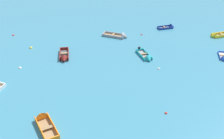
# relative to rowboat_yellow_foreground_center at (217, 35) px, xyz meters

# --- Properties ---
(rowboat_yellow_foreground_center) EXTENTS (3.75, 1.79, 1.07)m
(rowboat_yellow_foreground_center) POSITION_rel_rowboat_yellow_foreground_center_xyz_m (0.00, 0.00, 0.00)
(rowboat_yellow_foreground_center) COLOR #99754C
(rowboat_yellow_foreground_center) RESTS_ON ground_plane
(rowboat_maroon_near_camera) EXTENTS (1.19, 3.87, 1.07)m
(rowboat_maroon_near_camera) POSITION_rel_rowboat_yellow_foreground_center_xyz_m (-23.71, -4.34, 0.01)
(rowboat_maroon_near_camera) COLOR #4C4C51
(rowboat_maroon_near_camera) RESTS_ON ground_plane
(rowboat_blue_back_row_right) EXTENTS (1.75, 2.97, 0.84)m
(rowboat_blue_back_row_right) POSITION_rel_rowboat_yellow_foreground_center_xyz_m (-2.73, -7.41, -0.08)
(rowboat_blue_back_row_right) COLOR beige
(rowboat_blue_back_row_right) RESTS_ON ground_plane
(rowboat_turquoise_far_right) EXTENTS (1.70, 3.88, 1.04)m
(rowboat_turquoise_far_right) POSITION_rel_rowboat_yellow_foreground_center_xyz_m (-12.80, -5.81, -0.03)
(rowboat_turquoise_far_right) COLOR gray
(rowboat_turquoise_far_right) RESTS_ON ground_plane
(rowboat_orange_near_left) EXTENTS (2.54, 4.17, 1.15)m
(rowboat_orange_near_left) POSITION_rel_rowboat_yellow_foreground_center_xyz_m (-25.43, -17.14, 0.02)
(rowboat_orange_near_left) COLOR #99754C
(rowboat_orange_near_left) RESTS_ON ground_plane
(rowboat_grey_back_row_left) EXTENTS (4.13, 3.11, 1.25)m
(rowboat_grey_back_row_left) POSITION_rel_rowboat_yellow_foreground_center_xyz_m (-15.02, 1.81, -0.03)
(rowboat_grey_back_row_left) COLOR #99754C
(rowboat_grey_back_row_left) RESTS_ON ground_plane
(rowboat_deep_blue_midfield_left) EXTENTS (3.05, 1.43, 0.94)m
(rowboat_deep_blue_midfield_left) POSITION_rel_rowboat_yellow_foreground_center_xyz_m (-6.21, 4.70, -0.04)
(rowboat_deep_blue_midfield_left) COLOR gray
(rowboat_deep_blue_midfield_left) RESTS_ON ground_plane
(mooring_buoy_trailing) EXTENTS (0.31, 0.31, 0.31)m
(mooring_buoy_trailing) POSITION_rel_rowboat_yellow_foreground_center_xyz_m (-11.57, 2.35, -0.20)
(mooring_buoy_trailing) COLOR red
(mooring_buoy_trailing) RESTS_ON ground_plane
(mooring_buoy_between_boats_left) EXTENTS (0.44, 0.44, 0.44)m
(mooring_buoy_between_boats_left) POSITION_rel_rowboat_yellow_foreground_center_xyz_m (-28.51, -0.32, -0.20)
(mooring_buoy_between_boats_left) COLOR yellow
(mooring_buoy_between_boats_left) RESTS_ON ground_plane
(mooring_buoy_central) EXTENTS (0.37, 0.37, 0.37)m
(mooring_buoy_central) POSITION_rel_rowboat_yellow_foreground_center_xyz_m (-31.83, 4.91, -0.20)
(mooring_buoy_central) COLOR red
(mooring_buoy_central) RESTS_ON ground_plane
(mooring_buoy_between_boats_right) EXTENTS (0.29, 0.29, 0.29)m
(mooring_buoy_between_boats_right) POSITION_rel_rowboat_yellow_foreground_center_xyz_m (-13.77, -17.32, -0.20)
(mooring_buoy_between_boats_right) COLOR red
(mooring_buoy_between_boats_right) RESTS_ON ground_plane
(mooring_buoy_outer_edge) EXTENTS (0.37, 0.37, 0.37)m
(mooring_buoy_outer_edge) POSITION_rel_rowboat_yellow_foreground_center_xyz_m (-29.19, -6.15, -0.20)
(mooring_buoy_outer_edge) COLOR silver
(mooring_buoy_outer_edge) RESTS_ON ground_plane
(mooring_buoy_near_foreground) EXTENTS (0.32, 0.32, 0.32)m
(mooring_buoy_near_foreground) POSITION_rel_rowboat_yellow_foreground_center_xyz_m (-11.99, -8.74, -0.20)
(mooring_buoy_near_foreground) COLOR silver
(mooring_buoy_near_foreground) RESTS_ON ground_plane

